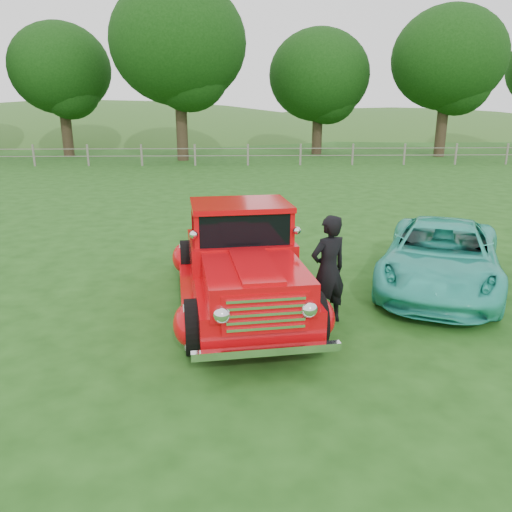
{
  "coord_description": "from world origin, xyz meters",
  "views": [
    {
      "loc": [
        -0.57,
        -6.76,
        3.2
      ],
      "look_at": [
        -0.28,
        1.2,
        0.82
      ],
      "focal_mm": 35.0,
      "sensor_mm": 36.0,
      "label": 1
    }
  ],
  "objects_px": {
    "red_pickup": "(240,261)",
    "tree_mid_east": "(449,59)",
    "teal_sedan": "(441,256)",
    "man": "(328,270)",
    "tree_mid_west": "(60,69)",
    "tree_near_west": "(178,43)",
    "tree_near_east": "(319,76)"
  },
  "relations": [
    {
      "from": "red_pickup",
      "to": "tree_mid_east",
      "type": "bearing_deg",
      "value": 55.26
    },
    {
      "from": "teal_sedan",
      "to": "man",
      "type": "bearing_deg",
      "value": -123.94
    },
    {
      "from": "tree_mid_west",
      "to": "man",
      "type": "height_order",
      "value": "tree_mid_west"
    },
    {
      "from": "teal_sedan",
      "to": "man",
      "type": "height_order",
      "value": "man"
    },
    {
      "from": "red_pickup",
      "to": "tree_near_west",
      "type": "bearing_deg",
      "value": 90.95
    },
    {
      "from": "tree_near_west",
      "to": "red_pickup",
      "type": "bearing_deg",
      "value": -81.82
    },
    {
      "from": "teal_sedan",
      "to": "tree_mid_west",
      "type": "bearing_deg",
      "value": 143.69
    },
    {
      "from": "tree_mid_west",
      "to": "tree_mid_east",
      "type": "xyz_separation_m",
      "value": [
        25.0,
        -1.0,
        0.62
      ]
    },
    {
      "from": "tree_near_east",
      "to": "red_pickup",
      "type": "distance_m",
      "value": 28.9
    },
    {
      "from": "tree_mid_west",
      "to": "tree_near_west",
      "type": "bearing_deg",
      "value": -20.56
    },
    {
      "from": "tree_mid_west",
      "to": "tree_near_east",
      "type": "relative_size",
      "value": 1.02
    },
    {
      "from": "tree_near_west",
      "to": "red_pickup",
      "type": "height_order",
      "value": "tree_near_west"
    },
    {
      "from": "red_pickup",
      "to": "man",
      "type": "height_order",
      "value": "red_pickup"
    },
    {
      "from": "tree_near_west",
      "to": "tree_near_east",
      "type": "distance_m",
      "value": 9.97
    },
    {
      "from": "tree_near_east",
      "to": "man",
      "type": "relative_size",
      "value": 4.92
    },
    {
      "from": "man",
      "to": "tree_mid_west",
      "type": "bearing_deg",
      "value": -91.41
    },
    {
      "from": "tree_mid_west",
      "to": "teal_sedan",
      "type": "xyz_separation_m",
      "value": [
        15.12,
        -26.19,
        -4.95
      ]
    },
    {
      "from": "man",
      "to": "tree_near_east",
      "type": "bearing_deg",
      "value": -124.57
    },
    {
      "from": "red_pickup",
      "to": "teal_sedan",
      "type": "xyz_separation_m",
      "value": [
        3.67,
        0.82,
        -0.2
      ]
    },
    {
      "from": "tree_near_east",
      "to": "teal_sedan",
      "type": "xyz_separation_m",
      "value": [
        -1.88,
        -27.19,
        -4.65
      ]
    },
    {
      "from": "tree_mid_east",
      "to": "teal_sedan",
      "type": "height_order",
      "value": "tree_mid_east"
    },
    {
      "from": "tree_near_east",
      "to": "teal_sedan",
      "type": "distance_m",
      "value": 27.65
    },
    {
      "from": "tree_near_west",
      "to": "tree_mid_east",
      "type": "xyz_separation_m",
      "value": [
        17.0,
        2.0,
        -0.62
      ]
    },
    {
      "from": "teal_sedan",
      "to": "tree_near_west",
      "type": "bearing_deg",
      "value": 130.76
    },
    {
      "from": "tree_near_west",
      "to": "teal_sedan",
      "type": "height_order",
      "value": "tree_near_west"
    },
    {
      "from": "tree_mid_west",
      "to": "man",
      "type": "bearing_deg",
      "value": -65.22
    },
    {
      "from": "tree_near_east",
      "to": "teal_sedan",
      "type": "height_order",
      "value": "tree_near_east"
    },
    {
      "from": "tree_mid_east",
      "to": "man",
      "type": "xyz_separation_m",
      "value": [
        -12.23,
        -26.67,
        -5.33
      ]
    },
    {
      "from": "tree_near_east",
      "to": "teal_sedan",
      "type": "bearing_deg",
      "value": -93.96
    },
    {
      "from": "tree_near_east",
      "to": "man",
      "type": "height_order",
      "value": "tree_near_east"
    },
    {
      "from": "tree_mid_west",
      "to": "tree_near_west",
      "type": "relative_size",
      "value": 0.81
    },
    {
      "from": "tree_mid_west",
      "to": "tree_near_west",
      "type": "xyz_separation_m",
      "value": [
        8.0,
        -3.0,
        1.25
      ]
    }
  ]
}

